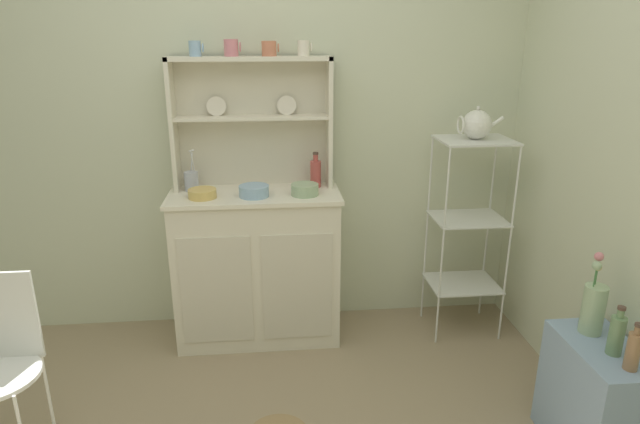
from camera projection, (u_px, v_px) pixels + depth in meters
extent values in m
cube|color=beige|center=(255.00, 126.00, 3.19)|extent=(3.84, 0.05, 2.50)
cube|color=silver|center=(257.00, 266.00, 3.20)|extent=(0.94, 0.42, 0.91)
cube|color=beige|center=(216.00, 291.00, 2.99)|extent=(0.40, 0.01, 0.64)
cube|color=beige|center=(297.00, 287.00, 3.03)|extent=(0.40, 0.01, 0.64)
cube|color=#EEE6CE|center=(255.00, 195.00, 3.06)|extent=(0.97, 0.45, 0.02)
cube|color=beige|center=(253.00, 122.00, 3.13)|extent=(0.90, 0.02, 0.74)
cube|color=silver|center=(173.00, 125.00, 3.01)|extent=(0.02, 0.18, 0.74)
cube|color=silver|center=(329.00, 123.00, 3.09)|extent=(0.02, 0.18, 0.74)
cube|color=silver|center=(252.00, 117.00, 3.04)|extent=(0.86, 0.16, 0.02)
cube|color=silver|center=(250.00, 59.00, 2.94)|extent=(0.90, 0.18, 0.02)
cylinder|color=silver|center=(216.00, 106.00, 3.04)|extent=(0.11, 0.03, 0.11)
cylinder|color=silver|center=(287.00, 106.00, 3.07)|extent=(0.11, 0.03, 0.11)
cylinder|color=silver|center=(443.00, 250.00, 3.06)|extent=(0.01, 0.01, 1.20)
cylinder|color=silver|center=(509.00, 247.00, 3.09)|extent=(0.01, 0.01, 1.20)
cylinder|color=silver|center=(427.00, 231.00, 3.36)|extent=(0.01, 0.01, 1.20)
cylinder|color=silver|center=(488.00, 228.00, 3.39)|extent=(0.01, 0.01, 1.20)
cube|color=silver|center=(475.00, 140.00, 3.04)|extent=(0.41, 0.34, 0.01)
cube|color=silver|center=(468.00, 219.00, 3.19)|extent=(0.41, 0.34, 0.01)
cube|color=silver|center=(462.00, 283.00, 3.32)|extent=(0.41, 0.34, 0.01)
cube|color=#849EBC|center=(595.00, 401.00, 2.31)|extent=(0.28, 0.48, 0.54)
cylinder|color=white|center=(49.00, 400.00, 2.39)|extent=(0.01, 0.01, 0.45)
cube|color=white|center=(0.00, 316.00, 2.24)|extent=(0.31, 0.02, 0.40)
cylinder|color=#8EB2D1|center=(195.00, 49.00, 2.89)|extent=(0.06, 0.06, 0.08)
torus|color=#8EB2D1|center=(203.00, 48.00, 2.90)|extent=(0.01, 0.05, 0.05)
cylinder|color=#D17A84|center=(231.00, 48.00, 2.91)|extent=(0.08, 0.08, 0.09)
torus|color=#D17A84|center=(240.00, 47.00, 2.91)|extent=(0.01, 0.05, 0.05)
cylinder|color=#C67556|center=(269.00, 49.00, 2.93)|extent=(0.08, 0.08, 0.08)
torus|color=#C67556|center=(278.00, 48.00, 2.94)|extent=(0.01, 0.05, 0.05)
cylinder|color=silver|center=(303.00, 48.00, 2.95)|extent=(0.06, 0.06, 0.08)
torus|color=silver|center=(311.00, 47.00, 2.95)|extent=(0.01, 0.05, 0.05)
cylinder|color=#DBB760|center=(202.00, 194.00, 2.95)|extent=(0.15, 0.15, 0.05)
cylinder|color=#8EB2D1|center=(254.00, 191.00, 2.97)|extent=(0.17, 0.17, 0.06)
cylinder|color=#9EB78E|center=(305.00, 189.00, 3.00)|extent=(0.15, 0.15, 0.06)
cylinder|color=#B74C47|center=(316.00, 174.00, 3.14)|extent=(0.06, 0.06, 0.16)
cylinder|color=#B74C47|center=(316.00, 158.00, 3.11)|extent=(0.03, 0.03, 0.04)
cylinder|color=#4C382D|center=(316.00, 153.00, 3.10)|extent=(0.03, 0.03, 0.01)
cylinder|color=#B2B7C6|center=(191.00, 181.00, 3.08)|extent=(0.08, 0.08, 0.11)
cylinder|color=silver|center=(194.00, 168.00, 3.04)|extent=(0.02, 0.03, 0.19)
ellipsoid|color=silver|center=(192.00, 150.00, 3.01)|extent=(0.02, 0.01, 0.01)
cylinder|color=silver|center=(191.00, 167.00, 3.07)|extent=(0.03, 0.01, 0.17)
ellipsoid|color=silver|center=(190.00, 151.00, 3.04)|extent=(0.02, 0.01, 0.01)
sphere|color=white|center=(477.00, 125.00, 3.01)|extent=(0.16, 0.16, 0.16)
sphere|color=silver|center=(478.00, 108.00, 2.98)|extent=(0.02, 0.02, 0.02)
cylinder|color=white|center=(496.00, 122.00, 3.02)|extent=(0.09, 0.02, 0.07)
torus|color=white|center=(461.00, 125.00, 3.00)|extent=(0.01, 0.10, 0.10)
cylinder|color=#9EB78E|center=(593.00, 309.00, 2.31)|extent=(0.10, 0.10, 0.22)
cylinder|color=#4C844C|center=(595.00, 278.00, 2.26)|extent=(0.00, 0.01, 0.12)
sphere|color=#9EB78E|center=(597.00, 266.00, 2.24)|extent=(0.04, 0.04, 0.04)
cylinder|color=#4C844C|center=(596.00, 278.00, 2.28)|extent=(0.00, 0.01, 0.10)
sphere|color=#DBB760|center=(598.00, 267.00, 2.26)|extent=(0.03, 0.03, 0.03)
cylinder|color=#4C844C|center=(596.00, 273.00, 2.27)|extent=(0.00, 0.01, 0.15)
sphere|color=#D17A84|center=(599.00, 257.00, 2.25)|extent=(0.04, 0.04, 0.04)
cylinder|color=#6B8C60|center=(616.00, 336.00, 2.16)|extent=(0.06, 0.06, 0.16)
cylinder|color=#6B8C60|center=(621.00, 314.00, 2.12)|extent=(0.03, 0.03, 0.04)
cylinder|color=#4C382D|center=(622.00, 308.00, 2.12)|extent=(0.03, 0.03, 0.01)
cylinder|color=#99704C|center=(633.00, 352.00, 2.06)|extent=(0.05, 0.05, 0.15)
cylinder|color=#99704C|center=(638.00, 330.00, 2.03)|extent=(0.02, 0.02, 0.03)
cylinder|color=#4C382D|center=(639.00, 325.00, 2.02)|extent=(0.03, 0.03, 0.01)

